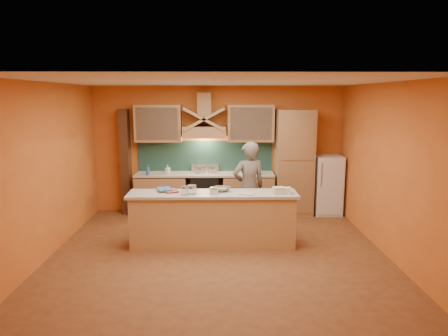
{
  "coord_description": "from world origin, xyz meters",
  "views": [
    {
      "loc": [
        -0.0,
        -6.35,
        2.57
      ],
      "look_at": [
        0.1,
        0.9,
        1.27
      ],
      "focal_mm": 32.0,
      "sensor_mm": 36.0,
      "label": 1
    }
  ],
  "objects_px": {
    "fridge": "(327,185)",
    "mixing_bowl": "(222,189)",
    "stove": "(205,194)",
    "kitchen_scale": "(214,191)",
    "person": "(249,187)"
  },
  "relations": [
    {
      "from": "stove",
      "to": "kitchen_scale",
      "type": "bearing_deg",
      "value": -83.65
    },
    {
      "from": "person",
      "to": "stove",
      "type": "bearing_deg",
      "value": -70.74
    },
    {
      "from": "fridge",
      "to": "person",
      "type": "height_order",
      "value": "person"
    },
    {
      "from": "mixing_bowl",
      "to": "person",
      "type": "bearing_deg",
      "value": 49.79
    },
    {
      "from": "stove",
      "to": "person",
      "type": "height_order",
      "value": "person"
    },
    {
      "from": "kitchen_scale",
      "to": "person",
      "type": "bearing_deg",
      "value": 37.1
    },
    {
      "from": "stove",
      "to": "mixing_bowl",
      "type": "height_order",
      "value": "mixing_bowl"
    },
    {
      "from": "fridge",
      "to": "kitchen_scale",
      "type": "xyz_separation_m",
      "value": [
        -2.48,
        -1.99,
        0.34
      ]
    },
    {
      "from": "person",
      "to": "mixing_bowl",
      "type": "distance_m",
      "value": 0.81
    },
    {
      "from": "fridge",
      "to": "mixing_bowl",
      "type": "bearing_deg",
      "value": -142.59
    },
    {
      "from": "fridge",
      "to": "mixing_bowl",
      "type": "distance_m",
      "value": 2.97
    },
    {
      "from": "stove",
      "to": "kitchen_scale",
      "type": "relative_size",
      "value": 7.74
    },
    {
      "from": "kitchen_scale",
      "to": "mixing_bowl",
      "type": "xyz_separation_m",
      "value": [
        0.14,
        0.2,
        -0.01
      ]
    },
    {
      "from": "stove",
      "to": "fridge",
      "type": "relative_size",
      "value": 0.69
    },
    {
      "from": "fridge",
      "to": "kitchen_scale",
      "type": "relative_size",
      "value": 11.18
    }
  ]
}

